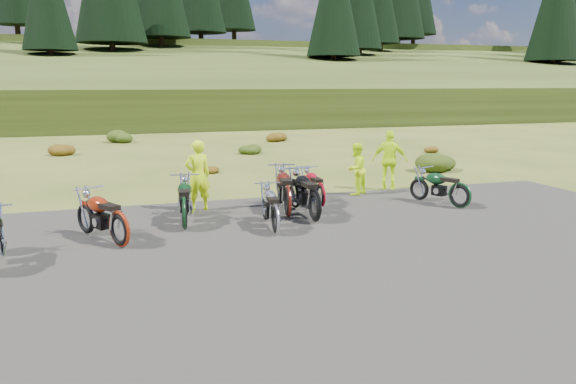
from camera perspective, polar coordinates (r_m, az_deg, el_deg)
name	(u,v)px	position (r m, az deg, el deg)	size (l,w,h in m)	color
ground	(294,232)	(13.16, 0.66, -4.09)	(300.00, 300.00, 0.00)	#424B19
gravel_pad	(326,257)	(11.36, 3.86, -6.59)	(20.00, 12.00, 0.04)	black
hill_slope	(147,115)	(62.28, -14.17, 7.57)	(300.00, 46.00, 3.00)	#2D3812
hill_plateau	(127,99)	(122.17, -16.08, 9.03)	(300.00, 90.00, 9.17)	#2D3812
conifer_33	(563,1)	(99.15, 26.18, 17.01)	(6.16, 6.16, 16.00)	black
conifer_34	(565,3)	(107.65, 26.33, 16.81)	(5.72, 5.72, 15.00)	black
conifer_35	(567,5)	(116.15, 26.47, 16.64)	(5.28, 5.28, 14.00)	black
shrub_2	(61,148)	(28.90, -22.05, 4.19)	(1.30, 1.30, 0.77)	#5F2F0B
shrub_3	(121,135)	(34.09, -16.57, 5.60)	(1.56, 1.56, 0.92)	#23370D
shrub_4	(209,167)	(21.79, -8.02, 2.48)	(0.77, 0.77, 0.45)	#5F2F0B
shrub_5	(249,148)	(27.52, -3.96, 4.50)	(1.03, 1.03, 0.61)	#23370D
shrub_6	(275,135)	(33.35, -1.30, 5.81)	(1.30, 1.30, 0.77)	#5F2F0B
shrub_7	(437,159)	(22.97, 14.88, 3.24)	(1.56, 1.56, 0.92)	#23370D
shrub_8	(428,148)	(28.98, 14.08, 4.37)	(0.77, 0.77, 0.45)	#5F2F0B
motorcycle_1	(121,248)	(12.41, -16.64, -5.50)	(2.20, 0.73, 1.15)	maroon
motorcycle_2	(185,231)	(13.51, -10.41, -3.88)	(2.21, 0.74, 1.16)	black
motorcycle_3	(276,235)	(12.90, -1.26, -4.40)	(1.98, 0.66, 1.04)	silver
motorcycle_4	(288,218)	(14.50, 0.00, -2.66)	(2.33, 0.78, 1.22)	#4B130C
motorcycle_5	(315,223)	(14.04, 2.72, -3.13)	(2.32, 0.77, 1.22)	black
motorcycle_6	(320,209)	(15.61, 3.32, -1.69)	(1.96, 0.65, 1.03)	maroon
motorcycle_7	(459,209)	(16.23, 16.99, -1.66)	(2.01, 0.67, 1.05)	#0E3218
person_middle	(198,177)	(15.26, -9.14, 1.56)	(0.70, 0.46, 1.92)	#B8E00B
person_right_a	(356,170)	(17.37, 6.91, 2.25)	(0.78, 0.61, 1.60)	#B8E00B
person_right_b	(390,161)	(18.43, 10.30, 3.14)	(1.12, 0.47, 1.91)	#B8E00B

